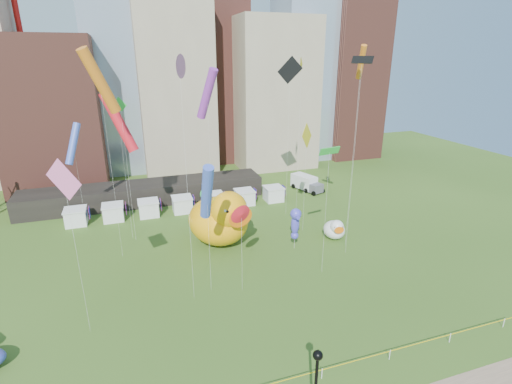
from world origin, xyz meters
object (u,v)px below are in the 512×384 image
object	(u,v)px
seahorse_green	(206,202)
seahorse_purple	(295,221)
big_duck	(220,218)
lamppost	(316,380)
box_truck	(306,183)
small_duck	(335,229)

from	to	relation	value
seahorse_green	seahorse_purple	size ratio (longest dim) A/B	1.35
big_duck	seahorse_purple	size ratio (longest dim) A/B	2.01
lamppost	box_truck	world-z (taller)	lamppost
seahorse_purple	small_duck	bearing A→B (deg)	16.52
small_duck	seahorse_purple	bearing A→B (deg)	-159.26
seahorse_purple	big_duck	bearing A→B (deg)	161.96
seahorse_purple	lamppost	xyz separation A→B (m)	(-8.77, -22.68, 0.05)
seahorse_purple	seahorse_green	bearing A→B (deg)	159.87
seahorse_green	seahorse_purple	xyz separation A→B (m)	(9.86, -5.43, -1.73)
big_duck	lamppost	world-z (taller)	big_duck
big_duck	lamppost	size ratio (longest dim) A/B	1.78
small_duck	lamppost	xyz separation A→B (m)	(-14.83, -23.51, 2.36)
lamppost	box_truck	bearing A→B (deg)	65.01
big_duck	lamppost	distance (m)	26.91
seahorse_green	seahorse_purple	world-z (taller)	seahorse_green
big_duck	box_truck	bearing A→B (deg)	20.37
big_duck	seahorse_purple	world-z (taller)	big_duck
small_duck	seahorse_green	world-z (taller)	seahorse_green
big_duck	small_duck	size ratio (longest dim) A/B	2.62
small_duck	seahorse_purple	xyz separation A→B (m)	(-6.06, -0.83, 2.32)
big_duck	small_duck	world-z (taller)	big_duck
seahorse_green	big_duck	bearing A→B (deg)	-47.25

